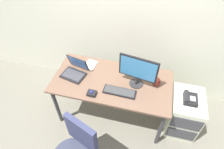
{
  "coord_description": "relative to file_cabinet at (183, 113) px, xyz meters",
  "views": [
    {
      "loc": [
        0.42,
        -1.65,
        2.63
      ],
      "look_at": [
        0.0,
        0.0,
        0.88
      ],
      "focal_mm": 30.62,
      "sensor_mm": 36.0,
      "label": 1
    }
  ],
  "objects": [
    {
      "name": "file_cabinet",
      "position": [
        0.0,
        0.0,
        0.0
      ],
      "size": [
        0.42,
        0.53,
        0.64
      ],
      "color": "beige",
      "rests_on": "ground"
    },
    {
      "name": "monitor_main",
      "position": [
        -0.71,
        -0.01,
        0.69
      ],
      "size": [
        0.48,
        0.18,
        0.44
      ],
      "color": "#262628",
      "rests_on": "desk"
    },
    {
      "name": "keyboard",
      "position": [
        -0.89,
        -0.2,
        0.45
      ],
      "size": [
        0.41,
        0.14,
        0.03
      ],
      "color": "black",
      "rests_on": "desk"
    },
    {
      "name": "coffee_mug",
      "position": [
        -0.46,
        0.05,
        0.48
      ],
      "size": [
        0.09,
        0.08,
        0.09
      ],
      "color": "#9D362B",
      "rests_on": "desk"
    },
    {
      "name": "desk_phone",
      "position": [
        -0.01,
        -0.02,
        0.35
      ],
      "size": [
        0.17,
        0.2,
        0.09
      ],
      "color": "black",
      "rests_on": "file_cabinet"
    },
    {
      "name": "ground_plane",
      "position": [
        -1.03,
        -0.04,
        -0.32
      ],
      "size": [
        8.0,
        8.0,
        0.0
      ],
      "primitive_type": "plane",
      "color": "#696659"
    },
    {
      "name": "trackball_mouse",
      "position": [
        -1.22,
        -0.32,
        0.46
      ],
      "size": [
        0.11,
        0.09,
        0.07
      ],
      "color": "black",
      "rests_on": "desk"
    },
    {
      "name": "desk",
      "position": [
        -1.03,
        -0.04,
        0.36
      ],
      "size": [
        1.58,
        0.78,
        0.76
      ],
      "color": "brown",
      "rests_on": "ground"
    },
    {
      "name": "back_wall",
      "position": [
        -1.03,
        0.7,
        1.08
      ],
      "size": [
        6.0,
        0.1,
        2.8
      ],
      "primitive_type": "cube",
      "color": "beige",
      "rests_on": "ground"
    },
    {
      "name": "paper_notepad",
      "position": [
        -1.41,
        0.18,
        0.44
      ],
      "size": [
        0.18,
        0.23,
        0.01
      ],
      "primitive_type": "cube",
      "rotation": [
        0.0,
        0.0,
        -0.16
      ],
      "color": "white",
      "rests_on": "desk"
    },
    {
      "name": "laptop",
      "position": [
        -1.55,
        -0.03,
        0.49
      ],
      "size": [
        0.36,
        0.34,
        0.23
      ],
      "color": "black",
      "rests_on": "desk"
    }
  ]
}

